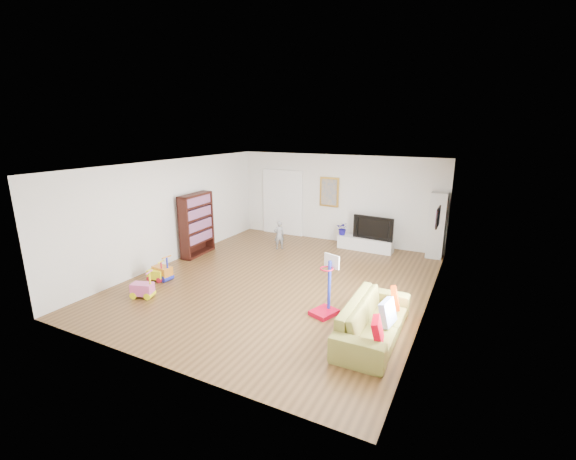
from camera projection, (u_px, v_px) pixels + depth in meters
The scene contains 25 objects.
floor at pixel (280, 281), 9.04m from camera, with size 6.50×7.50×0.00m, color brown.
ceiling at pixel (280, 165), 8.34m from camera, with size 6.50×7.50×0.00m, color white.
wall_back at pixel (337, 199), 11.91m from camera, with size 6.50×0.00×2.70m, color silver.
wall_front at pixel (155, 284), 5.46m from camera, with size 6.50×0.00×2.70m, color silver.
wall_left at pixel (171, 212), 10.12m from camera, with size 0.00×7.50×2.70m, color silver.
wall_right at pixel (431, 245), 7.26m from camera, with size 0.00×7.50×2.70m, color silver.
navy_accent at pixel (442, 206), 8.34m from camera, with size 0.01×3.20×1.70m, color black.
olive_wainscot at pixel (435, 264), 8.69m from camera, with size 0.01×3.20×1.00m, color brown.
doorway at pixel (282, 203), 12.79m from camera, with size 1.45×0.06×2.10m, color white.
painting_back at pixel (329, 192), 11.94m from camera, with size 0.62×0.06×0.92m, color gold.
artwork_right at pixel (438, 217), 8.62m from camera, with size 0.04×0.56×0.46m, color #7F3F8C.
media_console at pixel (365, 244), 11.28m from camera, with size 1.61×0.40×0.38m, color silver.
tall_cabinet at pixel (437, 225), 10.49m from camera, with size 0.42×0.42×1.82m, color silver.
bookshelf at pixel (197, 225), 10.73m from camera, with size 0.31×1.19×1.74m, color black.
sofa at pixel (374, 320), 6.57m from camera, with size 2.20×0.86×0.64m, color olive.
basketball_hoop at pixel (325, 286), 7.28m from camera, with size 0.41×0.50×1.19m, color #B30321.
ride_on_yellow at pixel (156, 271), 9.00m from camera, with size 0.37×0.23×0.50m, color #FEFF17.
ride_on_orange at pixel (162, 267), 9.07m from camera, with size 0.46×0.28×0.61m, color orange.
ride_on_pink at pixel (142, 284), 8.11m from camera, with size 0.44×0.27×0.59m, color #E05AA6.
child at pixel (279, 235), 11.32m from camera, with size 0.31×0.21×0.85m, color slate.
tv at pixel (374, 227), 11.07m from camera, with size 1.18×0.16×0.68m, color black.
vase_plant at pixel (343, 228), 11.48m from camera, with size 0.36×0.31×0.40m, color navy.
pillow_left at pixel (378, 331), 5.84m from camera, with size 0.10×0.39×0.39m, color #C40015.
pillow_center at pixel (388, 312), 6.43m from camera, with size 0.11×0.42×0.42m, color white.
pillow_right at pixel (395, 298), 6.96m from camera, with size 0.09×0.36×0.36m, color #C72C00.
Camera 1 is at (4.00, -7.41, 3.51)m, focal length 24.00 mm.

